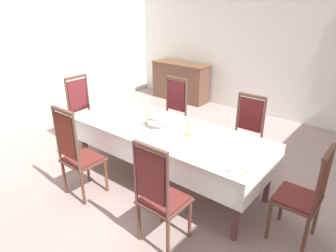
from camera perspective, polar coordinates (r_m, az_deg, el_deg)
name	(u,v)px	position (r m, az deg, el deg)	size (l,w,h in m)	color
ground	(175,176)	(4.39, 1.38, -9.32)	(6.83, 6.21, 0.04)	#A68B86
back_wall	(273,40)	(6.54, 19.20, 15.09)	(6.83, 0.08, 3.13)	silver
left_wall	(31,42)	(6.46, -24.36, 14.27)	(0.08, 6.21, 3.13)	silver
dining_table	(166,135)	(3.91, -0.29, -1.64)	(2.68, 1.03, 0.77)	brown
tablecloth	(166,135)	(3.91, -0.29, -1.64)	(2.70, 1.05, 0.32)	white
chair_south_a	(77,153)	(3.83, -16.73, -4.90)	(0.44, 0.42, 1.20)	brown
chair_north_a	(172,113)	(4.99, 0.71, 2.54)	(0.44, 0.42, 1.15)	brown
chair_south_b	(160,195)	(2.98, -1.56, -12.80)	(0.44, 0.42, 1.15)	brown
chair_north_b	(245,134)	(4.37, 14.29, -1.45)	(0.44, 0.42, 1.12)	brown
chair_head_west	(84,112)	(5.16, -15.58, 2.49)	(0.42, 0.44, 1.18)	brown
chair_head_east	(305,194)	(3.31, 24.38, -11.62)	(0.42, 0.44, 1.08)	brown
soup_tureen	(158,118)	(3.92, -1.96, 1.44)	(0.30, 0.30, 0.24)	white
candlestick_west	(147,113)	(4.03, -3.91, 2.44)	(0.07, 0.07, 0.36)	gold
candlestick_east	(187,127)	(3.65, 3.69, -0.10)	(0.07, 0.07, 0.32)	gold
bowl_near_left	(210,127)	(3.93, 7.86, -0.23)	(0.15, 0.15, 0.04)	white
bowl_near_right	(234,169)	(3.04, 12.38, -7.94)	(0.15, 0.15, 0.03)	white
spoon_primary	(217,130)	(3.91, 9.27, -0.69)	(0.06, 0.17, 0.01)	gold
spoon_secondary	(245,173)	(3.03, 14.41, -8.56)	(0.03, 0.18, 0.01)	gold
sideboard	(180,82)	(7.43, 2.32, 8.38)	(1.44, 0.48, 0.90)	brown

